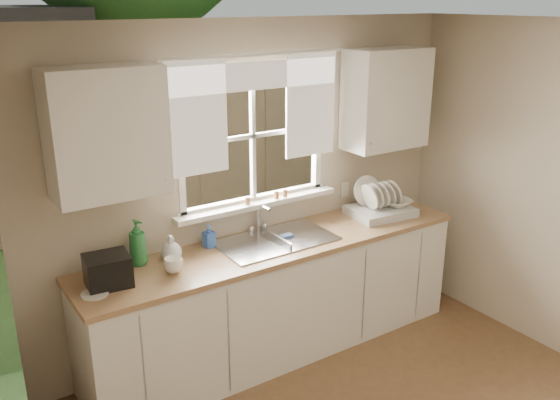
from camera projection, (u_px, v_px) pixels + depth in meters
room_walls at (473, 297)px, 2.90m from camera, size 3.62×4.02×2.50m
ceiling at (492, 29)px, 2.54m from camera, size 3.60×4.00×0.02m
window at (254, 158)px, 4.45m from camera, size 1.38×0.16×1.06m
curtains at (257, 99)px, 4.26m from camera, size 1.50×0.03×0.81m
base_cabinets at (278, 299)px, 4.54m from camera, size 3.00×0.62×0.87m
countertop at (278, 245)px, 4.39m from camera, size 3.04×0.65×0.04m
upper_cabinet_left at (106, 133)px, 3.59m from camera, size 0.70×0.33×0.80m
upper_cabinet_right at (386, 99)px, 4.79m from camera, size 0.70×0.33×0.80m
wall_outlet at (344, 190)px, 5.03m from camera, size 0.08×0.01×0.12m
sill_jars at (270, 196)px, 4.55m from camera, size 0.38×0.04×0.06m
sink at (275, 250)px, 4.43m from camera, size 0.88×0.52×0.40m
dish_rack at (380, 207)px, 4.91m from camera, size 0.54×0.43×0.32m
bowl at (397, 203)px, 4.94m from camera, size 0.25×0.25×0.06m
soap_bottle_a at (137, 242)px, 3.97m from camera, size 0.16×0.16×0.32m
soap_bottle_b at (209, 236)px, 4.28m from camera, size 0.08×0.08×0.17m
soap_bottle_c at (171, 248)px, 4.05m from camera, size 0.19×0.19×0.19m
saucer at (95, 294)px, 3.61m from camera, size 0.17×0.17×0.01m
cup at (173, 265)px, 3.89m from camera, size 0.16×0.16×0.10m
black_appliance at (108, 270)px, 3.71m from camera, size 0.29×0.26×0.20m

